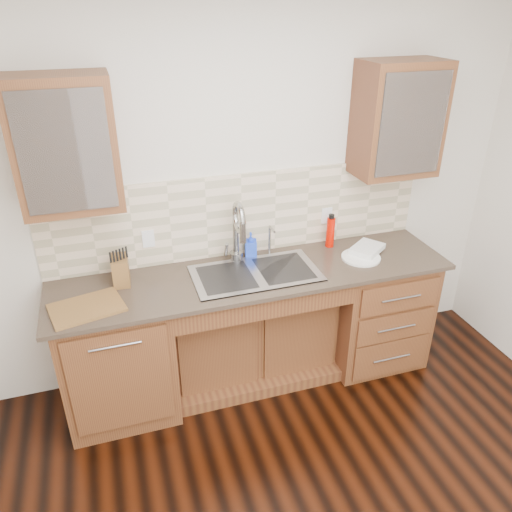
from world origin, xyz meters
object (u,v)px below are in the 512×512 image
object	(u,v)px
soap_bottle	(251,245)
knife_block	(121,270)
cutting_board	(87,308)
water_bottle	(330,232)
plate	(361,257)

from	to	relation	value
soap_bottle	knife_block	world-z (taller)	knife_block
cutting_board	water_bottle	bearing A→B (deg)	10.70
soap_bottle	water_bottle	xyz separation A→B (m)	(0.60, -0.03, 0.02)
knife_block	plate	bearing A→B (deg)	-1.89
cutting_board	knife_block	bearing A→B (deg)	47.79
cutting_board	plate	bearing A→B (deg)	2.53
soap_bottle	water_bottle	size ratio (longest dim) A/B	0.80
water_bottle	plate	distance (m)	0.30
water_bottle	knife_block	size ratio (longest dim) A/B	1.21
plate	knife_block	xyz separation A→B (m)	(-1.63, 0.17, 0.08)
knife_block	cutting_board	world-z (taller)	knife_block
plate	knife_block	size ratio (longest dim) A/B	1.49
knife_block	cutting_board	distance (m)	0.34
soap_bottle	cutting_board	bearing A→B (deg)	-148.69
plate	water_bottle	bearing A→B (deg)	117.99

